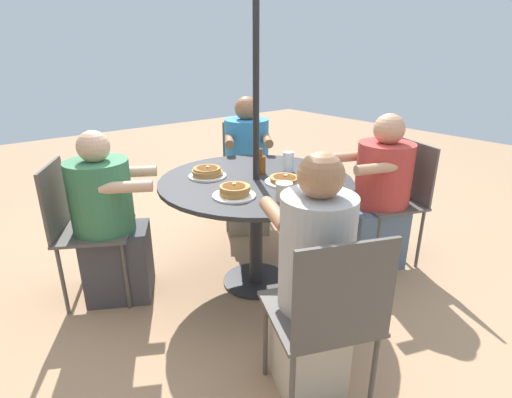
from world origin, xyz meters
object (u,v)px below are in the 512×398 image
at_px(pancake_plate_c, 234,192).
at_px(coffee_cup, 284,192).
at_px(drinking_glass_a, 288,162).
at_px(patio_chair_east, 398,194).
at_px(patio_chair_south, 246,166).
at_px(diner_east, 377,200).
at_px(pancake_plate_b, 284,180).
at_px(patio_chair_west, 80,223).
at_px(patio_chair_north, 328,313).
at_px(diner_west, 110,226).
at_px(drinking_glass_b, 336,185).
at_px(diner_south, 247,171).
at_px(patio_table, 256,195).
at_px(diner_north, 312,288).
at_px(pancake_plate_a, 207,173).
at_px(syrup_bottle, 260,164).

bearing_deg(pancake_plate_c, coffee_cup, -141.08).
xyz_separation_m(coffee_cup, drinking_glass_a, (0.38, -0.39, 0.02)).
height_order(patio_chair_east, drinking_glass_a, patio_chair_east).
bearing_deg(drinking_glass_a, patio_chair_south, -20.58).
bearing_deg(patio_chair_south, diner_east, 135.39).
bearing_deg(pancake_plate_b, pancake_plate_c, 90.43).
relative_size(patio_chair_east, pancake_plate_b, 3.67).
bearing_deg(patio_chair_west, patio_chair_north, 48.37).
xyz_separation_m(diner_west, drinking_glass_b, (-0.98, -0.99, 0.32)).
bearing_deg(diner_south, drinking_glass_a, 106.38).
distance_m(patio_chair_south, diner_west, 1.50).
distance_m(patio_table, pancake_plate_c, 0.37).
bearing_deg(diner_north, drinking_glass_b, 56.33).
height_order(patio_chair_west, drinking_glass_a, patio_chair_west).
bearing_deg(pancake_plate_a, syrup_bottle, -116.36).
distance_m(diner_south, diner_west, 1.37).
xyz_separation_m(patio_table, patio_chair_west, (0.56, 0.96, -0.12)).
bearing_deg(patio_chair_north, patio_chair_east, 46.32).
height_order(patio_chair_north, patio_chair_west, same).
xyz_separation_m(patio_chair_north, drinking_glass_b, (0.52, -0.62, 0.29)).
distance_m(patio_table, coffee_cup, 0.44).
xyz_separation_m(patio_chair_east, pancake_plate_a, (0.64, 1.26, 0.26)).
bearing_deg(patio_chair_west, patio_table, 90.00).
distance_m(patio_chair_north, diner_west, 1.54).
xyz_separation_m(diner_east, diner_west, (0.80, 1.69, -0.01)).
bearing_deg(patio_table, syrup_bottle, -50.63).
relative_size(patio_chair_north, pancake_plate_b, 3.67).
xyz_separation_m(patio_chair_north, pancake_plate_b, (0.85, -0.54, 0.25)).
bearing_deg(drinking_glass_a, syrup_bottle, 63.04).
height_order(diner_east, patio_chair_south, diner_east).
relative_size(patio_chair_west, syrup_bottle, 5.40).
relative_size(patio_chair_north, diner_west, 0.83).
xyz_separation_m(diner_south, syrup_bottle, (-0.69, 0.43, 0.30)).
height_order(patio_chair_north, pancake_plate_b, patio_chair_north).
xyz_separation_m(patio_table, syrup_bottle, (0.08, -0.10, 0.17)).
bearing_deg(pancake_plate_c, patio_chair_south, -40.07).
xyz_separation_m(patio_chair_north, patio_chair_west, (1.58, 0.52, 0.00)).
relative_size(diner_east, pancake_plate_b, 4.56).
bearing_deg(diner_north, diner_west, 131.49).
relative_size(patio_chair_east, diner_east, 0.80).
bearing_deg(patio_table, diner_west, 59.81).
bearing_deg(syrup_bottle, drinking_glass_a, -116.96).
distance_m(diner_north, diner_east, 1.36).
relative_size(patio_chair_north, drinking_glass_a, 6.72).
bearing_deg(diner_east, patio_chair_east, -90.00).
bearing_deg(pancake_plate_c, diner_west, 38.72).
xyz_separation_m(diner_north, patio_chair_west, (1.43, 0.59, -0.01)).
xyz_separation_m(diner_south, drinking_glass_b, (-1.28, 0.35, 0.29)).
xyz_separation_m(patio_chair_north, patio_chair_east, (0.63, -1.49, 0.00)).
bearing_deg(patio_chair_south, patio_chair_west, 46.95).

